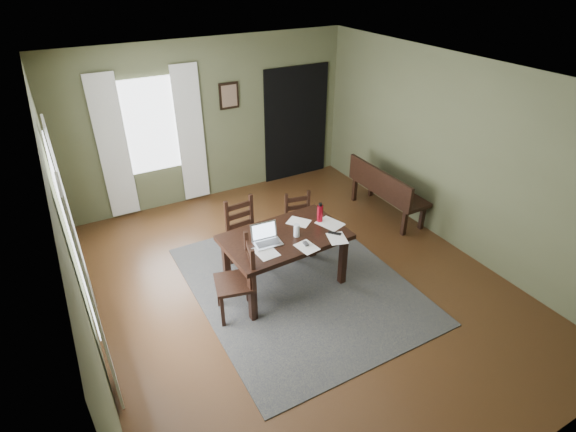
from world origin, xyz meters
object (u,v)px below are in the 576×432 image
laptop (266,238)px  chair_back_right (300,225)px  bench (385,188)px  water_bottle (320,213)px  chair_end (239,280)px  chair_back_left (245,235)px  dining_table (285,242)px

laptop → chair_back_right: bearing=40.5°
bench → water_bottle: water_bottle is taller
bench → water_bottle: 1.94m
bench → laptop: bearing=108.0°
bench → chair_end: bearing=108.8°
chair_end → chair_back_left: size_ratio=1.03×
chair_back_left → water_bottle: water_bottle is taller
water_bottle → chair_end: bearing=-167.4°
chair_back_right → laptop: (-0.84, -0.61, 0.40)m
dining_table → bench: (2.30, 0.82, -0.17)m
dining_table → chair_back_left: 0.73m
chair_end → chair_back_right: (1.31, 0.81, -0.06)m
chair_back_left → laptop: laptop is taller
chair_back_left → dining_table: bearing=-72.0°
laptop → chair_end: bearing=-152.3°
laptop → dining_table: bearing=7.2°
chair_back_left → chair_back_right: chair_back_left is taller
chair_end → laptop: 0.61m
chair_back_right → water_bottle: water_bottle is taller
chair_back_left → bench: chair_back_left is taller
chair_back_left → chair_end: bearing=-122.7°
laptop → water_bottle: 0.84m
chair_back_left → water_bottle: size_ratio=3.72×
chair_back_right → water_bottle: bearing=-80.3°
dining_table → chair_back_left: chair_back_left is taller
laptop → water_bottle: bearing=10.9°
chair_end → chair_back_right: 1.54m
chair_back_left → water_bottle: (0.83, -0.57, 0.41)m
chair_back_right → bench: (1.73, 0.23, 0.07)m
chair_back_left → bench: size_ratio=0.66×
dining_table → chair_back_right: size_ratio=1.77×
dining_table → bench: bearing=17.0°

